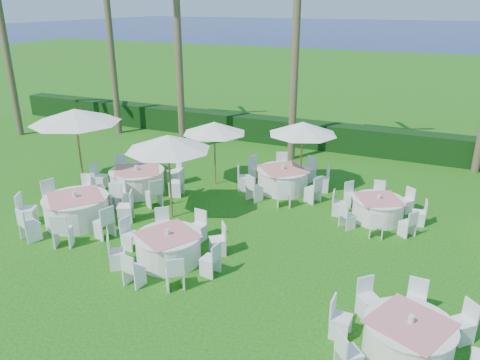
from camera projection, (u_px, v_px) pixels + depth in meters
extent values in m
plane|color=#16510D|center=(168.00, 264.00, 12.50)|extent=(120.00, 120.00, 0.00)
cube|color=black|center=(301.00, 133.00, 22.52)|extent=(34.00, 1.00, 1.20)
plane|color=#071448|center=(425.00, 33.00, 99.47)|extent=(260.00, 260.00, 0.00)
cylinder|color=white|center=(77.00, 210.00, 14.69)|extent=(1.93, 1.93, 0.84)
cylinder|color=white|center=(75.00, 198.00, 14.54)|extent=(2.01, 2.01, 0.03)
cube|color=#D87C7A|center=(75.00, 197.00, 14.53)|extent=(2.20, 2.20, 0.01)
cylinder|color=silver|center=(75.00, 194.00, 14.50)|extent=(0.13, 0.13, 0.18)
cube|color=white|center=(125.00, 207.00, 14.76)|extent=(0.63, 0.63, 1.01)
cube|color=white|center=(117.00, 194.00, 15.72)|extent=(0.59, 0.59, 1.01)
cube|color=white|center=(88.00, 190.00, 16.07)|extent=(0.63, 0.63, 1.01)
cube|color=white|center=(52.00, 195.00, 15.59)|extent=(0.59, 0.59, 1.01)
cube|color=white|center=(27.00, 209.00, 14.57)|extent=(0.63, 0.63, 1.01)
cube|color=white|center=(29.00, 224.00, 13.60)|extent=(0.59, 0.59, 1.01)
cube|color=white|center=(62.00, 230.00, 13.26)|extent=(0.63, 0.63, 1.01)
cube|color=white|center=(104.00, 222.00, 13.73)|extent=(0.59, 0.59, 1.01)
cylinder|color=white|center=(169.00, 248.00, 12.54)|extent=(1.72, 1.72, 0.75)
cylinder|color=white|center=(168.00, 235.00, 12.40)|extent=(1.79, 1.79, 0.03)
cube|color=#D87C7A|center=(168.00, 235.00, 12.39)|extent=(1.89, 1.89, 0.01)
cylinder|color=silver|center=(167.00, 232.00, 12.36)|extent=(0.12, 0.12, 0.16)
cube|color=white|center=(217.00, 240.00, 12.83)|extent=(0.59, 0.59, 0.90)
cube|color=white|center=(197.00, 226.00, 13.60)|extent=(0.46, 0.46, 0.90)
cube|color=white|center=(163.00, 224.00, 13.73)|extent=(0.59, 0.59, 0.90)
cube|color=white|center=(131.00, 234.00, 13.15)|extent=(0.46, 0.46, 0.90)
cube|color=white|center=(117.00, 252.00, 12.19)|extent=(0.59, 0.59, 0.90)
cube|color=white|center=(134.00, 269.00, 11.43)|extent=(0.46, 0.46, 0.90)
cube|color=white|center=(175.00, 272.00, 11.30)|extent=(0.59, 0.59, 0.90)
cube|color=white|center=(210.00, 259.00, 11.88)|extent=(0.46, 0.46, 0.90)
cylinder|color=white|center=(408.00, 340.00, 9.16)|extent=(1.70, 1.70, 0.74)
cylinder|color=white|center=(410.00, 324.00, 9.03)|extent=(1.77, 1.77, 0.03)
cube|color=#D87C7A|center=(411.00, 323.00, 9.02)|extent=(1.82, 1.82, 0.01)
cylinder|color=silver|center=(411.00, 319.00, 8.99)|extent=(0.12, 0.12, 0.16)
cube|color=white|center=(462.00, 322.00, 9.55)|extent=(0.59, 0.59, 0.89)
cube|color=white|center=(416.00, 300.00, 10.26)|extent=(0.42, 0.42, 0.89)
cube|color=white|center=(369.00, 298.00, 10.31)|extent=(0.59, 0.59, 0.89)
cube|color=white|center=(341.00, 318.00, 9.67)|extent=(0.42, 0.42, 0.89)
cube|color=white|center=(349.00, 353.00, 8.72)|extent=(0.59, 0.59, 0.89)
cylinder|color=white|center=(138.00, 182.00, 17.03)|extent=(1.91, 1.91, 0.83)
cylinder|color=white|center=(137.00, 171.00, 16.88)|extent=(1.99, 1.99, 0.03)
cube|color=#D87C7A|center=(137.00, 170.00, 16.87)|extent=(2.14, 2.14, 0.01)
cylinder|color=silver|center=(136.00, 168.00, 16.84)|extent=(0.13, 0.13, 0.18)
cube|color=white|center=(176.00, 183.00, 16.72)|extent=(0.55, 0.55, 0.99)
cube|color=white|center=(175.00, 172.00, 17.76)|extent=(0.64, 0.64, 0.99)
cube|color=white|center=(153.00, 166.00, 18.37)|extent=(0.55, 0.55, 0.99)
cube|color=white|center=(123.00, 168.00, 18.17)|extent=(0.64, 0.64, 0.99)
cube|color=white|center=(100.00, 176.00, 17.29)|extent=(0.55, 0.55, 0.99)
cube|color=white|center=(97.00, 188.00, 16.25)|extent=(0.64, 0.64, 0.99)
cube|color=white|center=(119.00, 195.00, 15.64)|extent=(0.55, 0.55, 0.99)
cube|color=white|center=(154.00, 193.00, 15.84)|extent=(0.64, 0.64, 0.99)
cylinder|color=white|center=(283.00, 180.00, 17.22)|extent=(1.84, 1.84, 0.80)
cylinder|color=white|center=(283.00, 170.00, 17.07)|extent=(1.91, 1.91, 0.03)
cube|color=#D87C7A|center=(283.00, 169.00, 17.06)|extent=(2.10, 2.10, 0.01)
cylinder|color=silver|center=(283.00, 167.00, 17.03)|extent=(0.13, 0.13, 0.17)
cube|color=white|center=(322.00, 179.00, 17.11)|extent=(0.58, 0.58, 0.96)
cube|color=white|center=(308.00, 169.00, 18.08)|extent=(0.59, 0.59, 0.96)
cube|color=white|center=(282.00, 165.00, 18.53)|extent=(0.58, 0.58, 0.96)
cube|color=white|center=(256.00, 168.00, 18.19)|extent=(0.59, 0.59, 0.96)
cube|color=white|center=(244.00, 177.00, 17.27)|extent=(0.58, 0.58, 0.96)
cube|color=white|center=(254.00, 188.00, 16.30)|extent=(0.59, 0.59, 0.96)
cube|color=white|center=(284.00, 193.00, 15.85)|extent=(0.58, 0.58, 0.96)
cube|color=white|center=(313.00, 189.00, 16.19)|extent=(0.59, 0.59, 0.96)
cylinder|color=white|center=(378.00, 210.00, 14.92)|extent=(1.59, 1.59, 0.69)
cylinder|color=white|center=(379.00, 200.00, 14.79)|extent=(1.65, 1.65, 0.03)
cube|color=#D87C7A|center=(379.00, 199.00, 14.78)|extent=(1.75, 1.75, 0.01)
cylinder|color=silver|center=(379.00, 196.00, 14.75)|extent=(0.11, 0.11, 0.15)
cube|color=white|center=(419.00, 212.00, 14.56)|extent=(0.43, 0.43, 0.83)
cube|color=white|center=(406.00, 200.00, 15.44)|extent=(0.54, 0.54, 0.83)
cube|color=white|center=(379.00, 193.00, 16.00)|extent=(0.43, 0.43, 0.83)
cube|color=white|center=(352.00, 194.00, 15.91)|extent=(0.54, 0.54, 0.83)
cube|color=white|center=(339.00, 203.00, 15.22)|extent=(0.43, 0.43, 0.83)
cube|color=white|center=(348.00, 216.00, 14.34)|extent=(0.54, 0.54, 0.83)
cube|color=white|center=(377.00, 224.00, 13.78)|extent=(0.43, 0.43, 0.83)
cube|color=white|center=(408.00, 223.00, 13.87)|extent=(0.54, 0.54, 0.83)
cylinder|color=brown|center=(79.00, 150.00, 17.30)|extent=(0.07, 0.07, 2.84)
cone|color=white|center=(75.00, 116.00, 16.84)|extent=(3.26, 3.26, 0.51)
sphere|color=brown|center=(74.00, 111.00, 16.78)|extent=(0.11, 0.11, 0.11)
cylinder|color=brown|center=(170.00, 179.00, 14.72)|extent=(0.06, 0.06, 2.66)
cone|color=white|center=(168.00, 142.00, 14.29)|extent=(2.67, 2.67, 0.48)
sphere|color=brown|center=(168.00, 137.00, 14.23)|extent=(0.11, 0.11, 0.11)
cylinder|color=brown|center=(215.00, 155.00, 17.53)|extent=(0.06, 0.06, 2.34)
cone|color=white|center=(214.00, 128.00, 17.15)|extent=(2.38, 2.38, 0.42)
sphere|color=brown|center=(214.00, 124.00, 17.10)|extent=(0.09, 0.09, 0.09)
cylinder|color=brown|center=(301.00, 158.00, 16.98)|extent=(0.06, 0.06, 2.48)
cone|color=white|center=(303.00, 128.00, 16.58)|extent=(2.49, 2.49, 0.45)
sphere|color=brown|center=(303.00, 124.00, 16.53)|extent=(0.10, 0.10, 0.10)
cylinder|color=brown|center=(110.00, 37.00, 23.11)|extent=(0.32, 0.32, 9.80)
cylinder|color=brown|center=(178.00, 48.00, 20.49)|extent=(0.32, 0.32, 9.30)
cylinder|color=brown|center=(296.00, 40.00, 18.97)|extent=(0.32, 0.32, 10.15)
cylinder|color=brown|center=(7.00, 54.00, 23.07)|extent=(0.32, 0.32, 8.21)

